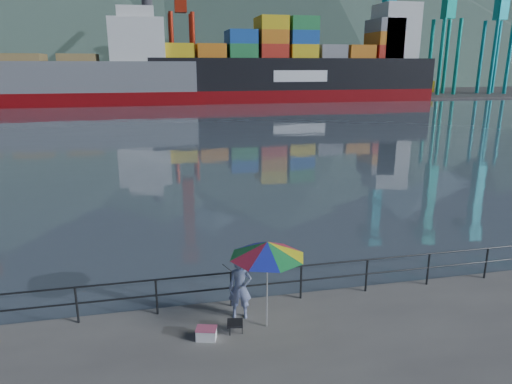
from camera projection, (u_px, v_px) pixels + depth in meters
harbor_water at (157, 88)px, 133.13m from camera, size 500.00×280.00×0.00m
far_dock at (205, 95)px, 100.37m from camera, size 200.00×40.00×0.40m
guardrail at (194, 292)px, 12.26m from camera, size 22.00×0.06×1.03m
port_cranes at (311, 16)px, 91.91m from camera, size 116.00×28.00×38.40m
container_stacks at (310, 80)px, 104.84m from camera, size 58.00×5.40×7.80m
fisherman at (240, 288)px, 11.85m from camera, size 0.67×0.50×1.66m
beach_umbrella at (267, 249)px, 11.06m from camera, size 2.03×2.03×2.30m
folding_stool at (235, 326)px, 11.36m from camera, size 0.45×0.45×0.26m
cooler_bag at (206, 334)px, 11.04m from camera, size 0.54×0.43×0.27m
fishing_rod at (233, 302)px, 12.83m from camera, size 0.81×1.73×1.33m
bulk_carrier at (49, 79)px, 76.52m from camera, size 52.68×9.12×14.50m
container_ship at (302, 68)px, 85.66m from camera, size 53.08×8.85×18.10m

